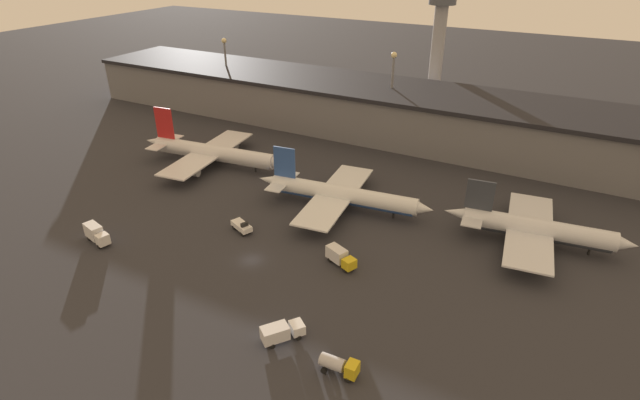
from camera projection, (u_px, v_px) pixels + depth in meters
ground at (252, 260)px, 97.40m from camera, size 600.00×600.00×0.00m
terminal_building at (397, 112)px, 155.26m from camera, size 225.67×30.41×15.00m
airplane_0 at (212, 153)px, 136.58m from camera, size 44.42×35.78×14.51m
airplane_1 at (341, 195)px, 114.59m from camera, size 42.51×33.39×12.95m
airplane_2 at (535, 229)px, 100.87m from camera, size 36.93×32.03×12.32m
service_vehicle_0 at (96, 234)px, 102.25m from camera, size 7.31×3.95×3.65m
service_vehicle_1 at (281, 332)px, 77.29m from camera, size 6.08×6.92×2.94m
service_vehicle_2 at (339, 365)px, 71.35m from camera, size 5.80×2.38×2.81m
service_vehicle_3 at (340, 257)px, 95.21m from camera, size 7.09×4.73×3.26m
service_vehicle_4 at (242, 226)px, 106.33m from camera, size 5.85×4.20×2.67m
lamp_post_0 at (226, 64)px, 178.85m from camera, size 1.80×1.80×24.50m
lamp_post_1 at (392, 84)px, 151.86m from camera, size 1.80×1.80×25.75m
control_tower at (438, 40)px, 169.56m from camera, size 9.00×9.00×42.95m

